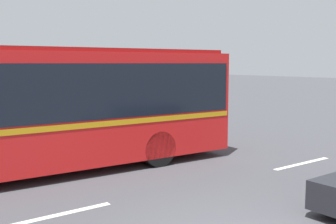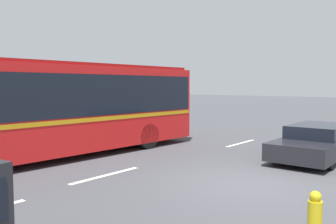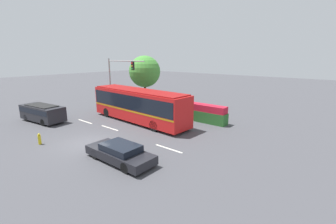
{
  "view_description": "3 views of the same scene",
  "coord_description": "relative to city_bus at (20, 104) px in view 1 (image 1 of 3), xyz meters",
  "views": [
    {
      "loc": [
        -4.6,
        -3.87,
        2.87
      ],
      "look_at": [
        2.44,
        5.54,
        1.49
      ],
      "focal_mm": 44.5,
      "sensor_mm": 36.0,
      "label": 1
    },
    {
      "loc": [
        -8.2,
        -3.98,
        2.5
      ],
      "look_at": [
        2.29,
        4.6,
        1.48
      ],
      "focal_mm": 37.9,
      "sensor_mm": 36.0,
      "label": 2
    },
    {
      "loc": [
        15.22,
        -8.75,
        6.47
      ],
      "look_at": [
        3.66,
        5.33,
        2.03
      ],
      "focal_mm": 24.49,
      "sensor_mm": 36.0,
      "label": 3
    }
  ],
  "objects": [
    {
      "name": "city_bus",
      "position": [
        0.0,
        0.0,
        0.0
      ],
      "size": [
        11.87,
        3.19,
        3.26
      ],
      "rotation": [
        0.0,
        0.0,
        3.09
      ],
      "color": "red",
      "rests_on": "ground"
    },
    {
      "name": "flowering_hedge",
      "position": [
        3.7,
        4.13,
        -0.97
      ],
      "size": [
        7.73,
        1.05,
        1.79
      ],
      "color": "#286028",
      "rests_on": "ground"
    },
    {
      "name": "lane_stripe_near",
      "position": [
        -0.49,
        -3.26,
        -1.85
      ],
      "size": [
        2.4,
        0.16,
        0.01
      ],
      "primitive_type": "cube",
      "color": "silver",
      "rests_on": "ground"
    },
    {
      "name": "lane_stripe_far",
      "position": [
        6.82,
        -3.57,
        -1.85
      ],
      "size": [
        2.4,
        0.16,
        0.01
      ],
      "primitive_type": "cube",
      "color": "silver",
      "rests_on": "ground"
    }
  ]
}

